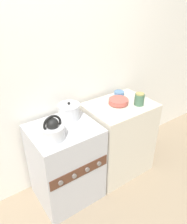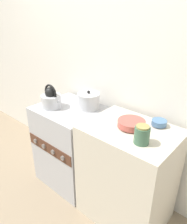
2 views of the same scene
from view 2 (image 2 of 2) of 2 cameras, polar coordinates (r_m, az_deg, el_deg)
ground_plane at (r=2.45m, az=-10.34°, el=-19.56°), size 12.00×12.00×0.00m
wall_back at (r=2.21m, az=-0.05°, el=13.32°), size 7.00×0.06×2.50m
stove at (r=2.31m, az=-5.83°, el=-8.59°), size 0.62×0.57×0.86m
counter at (r=1.94m, az=8.75°, el=-15.83°), size 0.71×0.54×0.89m
kettle at (r=2.11m, az=-10.98°, el=3.37°), size 0.23×0.19×0.23m
cooking_pot at (r=2.05m, az=-1.28°, el=2.98°), size 0.21×0.21×0.18m
enamel_bowl at (r=1.69m, az=9.86°, el=-2.95°), size 0.21×0.21×0.06m
small_ceramic_bowl at (r=1.76m, az=16.75°, el=-2.70°), size 0.12×0.12×0.05m
storage_jar at (r=1.50m, az=12.54°, el=-5.81°), size 0.10×0.10×0.13m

